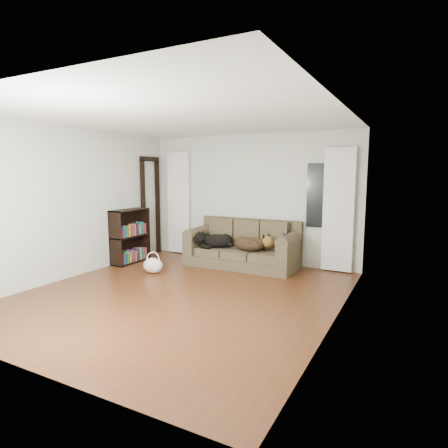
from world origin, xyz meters
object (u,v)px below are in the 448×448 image
at_px(tote_bag, 153,264).
at_px(bookshelf, 130,238).
at_px(sofa, 242,244).
at_px(dog_shepherd, 252,243).
at_px(dog_black_lab, 215,241).

distance_m(tote_bag, bookshelf, 1.10).
xyz_separation_m(tote_bag, bookshelf, (-0.94, 0.46, 0.34)).
distance_m(sofa, bookshelf, 2.29).
bearing_deg(tote_bag, dog_shepherd, 37.66).
distance_m(dog_black_lab, bookshelf, 1.76).
relative_size(sofa, bookshelf, 1.97).
height_order(sofa, tote_bag, sofa).
bearing_deg(sofa, dog_black_lab, -169.27).
bearing_deg(sofa, dog_shepherd, -17.16).
height_order(dog_black_lab, dog_shepherd, dog_shepherd).
bearing_deg(dog_shepherd, dog_black_lab, 10.13).
relative_size(dog_shepherd, tote_bag, 1.66).
distance_m(sofa, tote_bag, 1.74).
bearing_deg(tote_bag, bookshelf, 153.90).
distance_m(sofa, dog_shepherd, 0.25).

